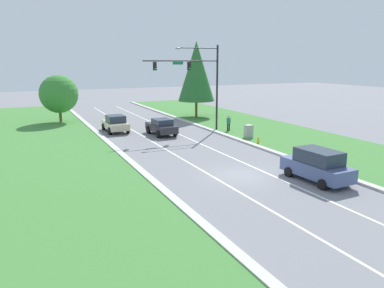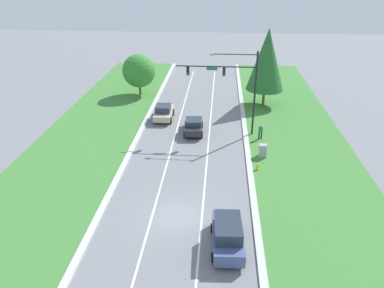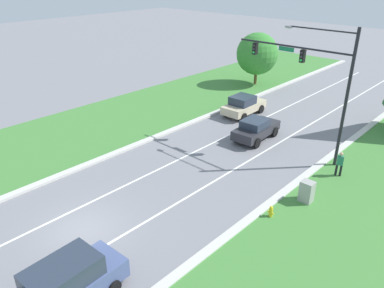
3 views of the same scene
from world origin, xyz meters
TOP-DOWN VIEW (x-y plane):
  - ground_plane at (0.00, 0.00)m, footprint 160.00×160.00m
  - curb_strip_right at (5.65, 0.00)m, footprint 0.50×90.00m
  - curb_strip_left at (-5.65, 0.00)m, footprint 0.50×90.00m
  - grass_verge_right at (10.90, 0.00)m, footprint 10.00×90.00m
  - grass_verge_left at (-10.90, 0.00)m, footprint 10.00×90.00m
  - lane_stripe_inner_left at (-1.80, 0.00)m, footprint 0.14×81.00m
  - lane_stripe_inner_right at (1.80, 0.00)m, footprint 0.14×81.00m
  - traffic_signal_mast at (4.13, 14.96)m, footprint 8.12×0.41m
  - champagne_sedan at (-3.67, 18.58)m, footprint 2.17×4.40m
  - slate_blue_suv at (3.58, -2.86)m, footprint 2.23×4.63m
  - charcoal_sedan at (0.09, 14.96)m, footprint 2.16×4.35m
  - utility_cabinet at (6.96, 9.78)m, footprint 0.70×0.60m
  - pedestrian at (7.08, 13.74)m, footprint 0.43×0.33m
  - fire_hydrant at (6.30, 7.23)m, footprint 0.34×0.20m
  - conifer_near_right_tree at (8.35, 24.16)m, footprint 4.67×4.67m
  - oak_near_left_tree at (-8.20, 27.12)m, footprint 4.47×4.47m

SIDE VIEW (x-z plane):
  - ground_plane at x=0.00m, z-range 0.00..0.00m
  - lane_stripe_inner_left at x=-1.80m, z-range 0.00..0.01m
  - lane_stripe_inner_right at x=1.80m, z-range 0.00..0.01m
  - grass_verge_right at x=10.90m, z-range 0.00..0.08m
  - grass_verge_left at x=-10.90m, z-range 0.00..0.08m
  - curb_strip_right at x=5.65m, z-range 0.00..0.15m
  - curb_strip_left at x=-5.65m, z-range 0.00..0.15m
  - fire_hydrant at x=6.30m, z-range -0.01..0.69m
  - utility_cabinet at x=6.96m, z-range 0.00..1.31m
  - charcoal_sedan at x=0.09m, z-range 0.02..1.66m
  - champagne_sedan at x=-3.67m, z-range 0.00..1.75m
  - pedestrian at x=7.08m, z-range 0.09..1.78m
  - slate_blue_suv at x=3.58m, z-range 0.01..2.00m
  - oak_near_left_tree at x=-8.20m, z-range 0.59..6.25m
  - traffic_signal_mast at x=4.13m, z-range 1.42..10.25m
  - conifer_near_right_tree at x=8.35m, z-range 1.08..10.73m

